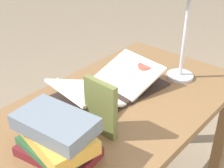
% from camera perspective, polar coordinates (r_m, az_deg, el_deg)
% --- Properties ---
extents(reading_desk, '(1.30, 0.69, 0.75)m').
position_cam_1_polar(reading_desk, '(1.38, -0.22, -8.09)').
color(reading_desk, brown).
rests_on(reading_desk, ground_plane).
extents(open_book, '(0.57, 0.36, 0.10)m').
position_cam_1_polar(open_book, '(1.40, -0.78, -0.53)').
color(open_book, black).
rests_on(open_book, reading_desk).
extents(book_stack_tall, '(0.21, 0.30, 0.16)m').
position_cam_1_polar(book_stack_tall, '(1.05, -10.07, -9.51)').
color(book_stack_tall, maroon).
rests_on(book_stack_tall, reading_desk).
extents(book_standing_upright, '(0.03, 0.14, 0.22)m').
position_cam_1_polar(book_standing_upright, '(1.12, -2.09, -4.40)').
color(book_standing_upright, brown).
rests_on(book_standing_upright, reading_desk).
extents(coffee_mug, '(0.11, 0.08, 0.09)m').
position_cam_1_polar(coffee_mug, '(1.49, 6.21, 2.01)').
color(coffee_mug, '#B74238').
rests_on(coffee_mug, reading_desk).
extents(pencil, '(0.06, 0.15, 0.01)m').
position_cam_1_polar(pencil, '(1.48, -8.87, -0.23)').
color(pencil, gold).
rests_on(pencil, reading_desk).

